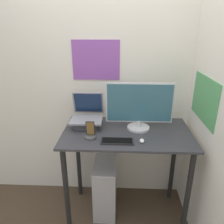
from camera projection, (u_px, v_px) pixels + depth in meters
name	position (u px, v px, depth m)	size (l,w,h in m)	color
wall_back	(127.00, 80.00, 2.13)	(6.00, 0.06, 2.60)	silver
desk	(127.00, 148.00, 1.95)	(1.11, 0.63, 0.93)	#333338
laptop	(87.00, 118.00, 1.98)	(0.28, 0.29, 0.29)	#4C4C51
monitor	(139.00, 107.00, 1.88)	(0.58, 0.20, 0.42)	silver
keyboard	(117.00, 141.00, 1.72)	(0.26, 0.10, 0.02)	black
mouse	(142.00, 141.00, 1.71)	(0.04, 0.06, 0.03)	white
cell_phone	(90.00, 134.00, 1.77)	(0.09, 0.09, 0.15)	#4C4C51
computer_tower	(105.00, 188.00, 2.19)	(0.21, 0.39, 0.56)	silver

